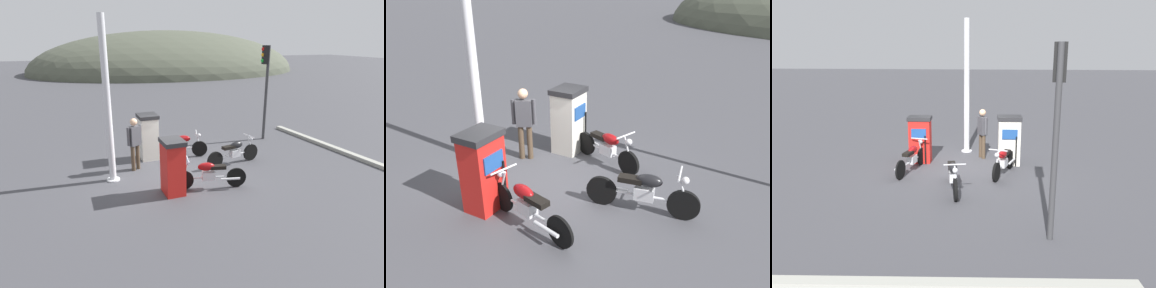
{
  "view_description": "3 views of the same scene",
  "coord_description": "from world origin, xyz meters",
  "views": [
    {
      "loc": [
        -2.87,
        -9.44,
        4.12
      ],
      "look_at": [
        0.65,
        0.1,
        0.82
      ],
      "focal_mm": 30.78,
      "sensor_mm": 36.0,
      "label": 1
    },
    {
      "loc": [
        4.16,
        -5.89,
        4.12
      ],
      "look_at": [
        0.35,
        0.51,
        0.74
      ],
      "focal_mm": 36.01,
      "sensor_mm": 36.0,
      "label": 2
    },
    {
      "loc": [
        11.69,
        0.97,
        3.71
      ],
      "look_at": [
        1.21,
        0.13,
        1.07
      ],
      "focal_mm": 35.57,
      "sensor_mm": 36.0,
      "label": 3
    }
  ],
  "objects": [
    {
      "name": "canopy_support_pole",
      "position": [
        -1.94,
        -0.02,
        2.29
      ],
      "size": [
        0.4,
        0.4,
        4.74
      ],
      "color": "silver",
      "rests_on": "ground"
    },
    {
      "name": "roadside_traffic_light",
      "position": [
        4.57,
        2.14,
        2.61
      ],
      "size": [
        0.39,
        0.27,
        3.83
      ],
      "color": "#38383A",
      "rests_on": "ground"
    },
    {
      "name": "fuel_pump_far",
      "position": [
        -0.48,
        1.47,
        0.81
      ],
      "size": [
        0.71,
        0.79,
        1.6
      ],
      "color": "silver",
      "rests_on": "ground"
    },
    {
      "name": "motorcycle_extra",
      "position": [
        2.1,
        -0.1,
        0.44
      ],
      "size": [
        2.08,
        0.65,
        0.93
      ],
      "color": "black",
      "rests_on": "ground"
    },
    {
      "name": "ground_plane",
      "position": [
        0.0,
        0.0,
        0.0
      ],
      "size": [
        120.0,
        120.0,
        0.0
      ],
      "primitive_type": "plane",
      "color": "#424247"
    },
    {
      "name": "attendant_person",
      "position": [
        -1.12,
        0.58,
        0.99
      ],
      "size": [
        0.54,
        0.36,
        1.72
      ],
      "color": "#473828",
      "rests_on": "ground"
    },
    {
      "name": "fuel_pump_near",
      "position": [
        -0.48,
        -1.47,
        0.79
      ],
      "size": [
        0.63,
        0.78,
        1.55
      ],
      "color": "red",
      "rests_on": "ground"
    },
    {
      "name": "motorcycle_near_pump",
      "position": [
        0.56,
        -1.55,
        0.46
      ],
      "size": [
        2.06,
        0.75,
        0.93
      ],
      "color": "black",
      "rests_on": "ground"
    },
    {
      "name": "road_edge_kerb",
      "position": [
        6.42,
        0.0,
        0.06
      ],
      "size": [
        0.63,
        6.67,
        0.12
      ],
      "color": "#9E9E93",
      "rests_on": "ground"
    },
    {
      "name": "motorcycle_far_pump",
      "position": [
        0.68,
        1.27,
        0.44
      ],
      "size": [
        1.87,
        0.84,
        0.92
      ],
      "color": "black",
      "rests_on": "ground"
    }
  ]
}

